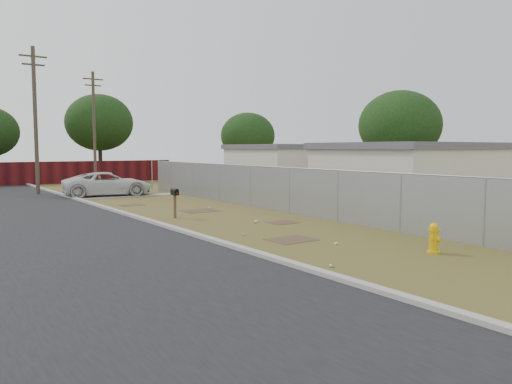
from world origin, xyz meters
TOP-DOWN VIEW (x-y plane):
  - ground at (0.00, 0.00)m, footprint 120.00×120.00m
  - street at (-6.76, 8.05)m, footprint 15.10×60.00m
  - chainlink_fence at (3.12, 1.03)m, footprint 0.10×27.06m
  - utility_poles at (-3.67, 20.67)m, footprint 12.60×8.24m
  - houses at (9.70, 3.13)m, footprint 9.30×17.24m
  - horizon_trees at (0.84, 23.56)m, footprint 33.32×31.94m
  - fire_hydrant at (1.12, -8.75)m, footprint 0.41×0.42m
  - mailbox at (-1.67, 1.49)m, footprint 0.21×0.53m
  - pickup_truck at (-0.78, 12.52)m, footprint 5.48×3.18m
  - scattered_litter at (-0.37, -2.88)m, footprint 3.54×12.12m

SIDE VIEW (x-z plane):
  - ground at x=0.00m, z-range 0.00..0.00m
  - street at x=-6.76m, z-range -0.04..0.08m
  - scattered_litter at x=-0.37m, z-range 0.01..0.08m
  - fire_hydrant at x=1.12m, z-range -0.03..0.84m
  - pickup_truck at x=-0.78m, z-range 0.00..1.44m
  - chainlink_fence at x=3.12m, z-range -0.21..1.81m
  - mailbox at x=-1.67m, z-range 0.36..1.58m
  - houses at x=9.70m, z-range 0.01..3.11m
  - horizon_trees at x=0.84m, z-range 0.74..8.52m
  - utility_poles at x=-3.67m, z-range 0.19..9.19m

